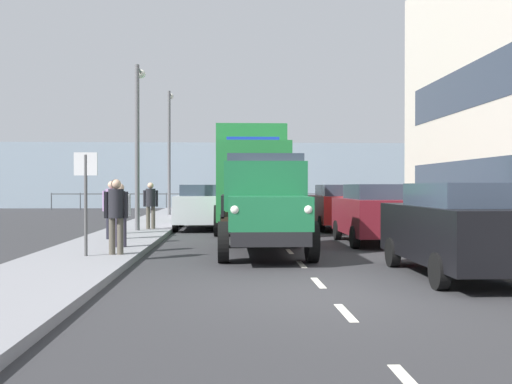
# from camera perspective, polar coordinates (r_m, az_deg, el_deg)

# --- Properties ---
(ground_plane) EXTENTS (80.00, 80.00, 0.00)m
(ground_plane) POSITION_cam_1_polar(r_m,az_deg,el_deg) (21.34, 1.54, -3.91)
(ground_plane) COLOR #2D2D30
(sidewalk_left) EXTENTS (2.39, 41.94, 0.15)m
(sidewalk_left) POSITION_cam_1_polar(r_m,az_deg,el_deg) (22.19, 13.96, -3.56)
(sidewalk_left) COLOR gray
(sidewalk_left) RESTS_ON ground_plane
(sidewalk_right) EXTENTS (2.39, 41.94, 0.15)m
(sidewalk_right) POSITION_cam_1_polar(r_m,az_deg,el_deg) (21.53, -11.28, -3.68)
(sidewalk_right) COLOR gray
(sidewalk_right) RESTS_ON ground_plane
(road_centreline_markings) EXTENTS (0.12, 36.42, 0.01)m
(road_centreline_markings) POSITION_cam_1_polar(r_m,az_deg,el_deg) (20.14, 1.78, -4.17)
(road_centreline_markings) COLOR silver
(road_centreline_markings) RESTS_ON ground_plane
(sea_horizon) EXTENTS (80.00, 0.80, 5.00)m
(sea_horizon) POSITION_cam_1_polar(r_m,az_deg,el_deg) (45.22, -0.64, 1.62)
(sea_horizon) COLOR #8C9EAD
(sea_horizon) RESTS_ON ground_plane
(seawall_railing) EXTENTS (28.08, 0.08, 1.20)m
(seawall_railing) POSITION_cam_1_polar(r_m,az_deg,el_deg) (41.63, -0.47, -0.46)
(seawall_railing) COLOR #4C5156
(seawall_railing) RESTS_ON ground_plane
(truck_vintage_green) EXTENTS (2.17, 5.64, 2.43)m
(truck_vintage_green) POSITION_cam_1_polar(r_m,az_deg,el_deg) (14.08, 0.82, -1.42)
(truck_vintage_green) COLOR black
(truck_vintage_green) RESTS_ON ground_plane
(lorry_cargo_green) EXTENTS (2.58, 8.20, 3.87)m
(lorry_cargo_green) POSITION_cam_1_polar(r_m,az_deg,el_deg) (22.35, -0.60, 1.62)
(lorry_cargo_green) COLOR #1E7033
(lorry_cargo_green) RESTS_ON ground_plane
(car_black_kerbside_near) EXTENTS (1.76, 4.34, 1.72)m
(car_black_kerbside_near) POSITION_cam_1_polar(r_m,az_deg,el_deg) (11.38, 18.88, -3.35)
(car_black_kerbside_near) COLOR black
(car_black_kerbside_near) RESTS_ON ground_plane
(car_maroon_kerbside_1) EXTENTS (1.79, 4.07, 1.72)m
(car_maroon_kerbside_1) POSITION_cam_1_polar(r_m,az_deg,el_deg) (17.32, 11.32, -2.00)
(car_maroon_kerbside_1) COLOR maroon
(car_maroon_kerbside_1) RESTS_ON ground_plane
(car_red_kerbside_2) EXTENTS (1.87, 4.33, 1.72)m
(car_red_kerbside_2) POSITION_cam_1_polar(r_m,az_deg,el_deg) (22.76, 7.95, -1.38)
(car_red_kerbside_2) COLOR #B21E1E
(car_red_kerbside_2) RESTS_ON ground_plane
(car_silver_oppositeside_0) EXTENTS (1.93, 4.20, 1.72)m
(car_silver_oppositeside_0) POSITION_cam_1_polar(r_m,az_deg,el_deg) (22.81, -5.35, -1.37)
(car_silver_oppositeside_0) COLOR #B7BABF
(car_silver_oppositeside_0) RESTS_ON ground_plane
(car_white_oppositeside_1) EXTENTS (1.96, 4.16, 1.72)m
(car_white_oppositeside_1) POSITION_cam_1_polar(r_m,az_deg,el_deg) (29.20, -4.74, -0.94)
(car_white_oppositeside_1) COLOR white
(car_white_oppositeside_1) RESTS_ON ground_plane
(car_teal_oppositeside_2) EXTENTS (1.91, 4.08, 1.72)m
(car_teal_oppositeside_2) POSITION_cam_1_polar(r_m,az_deg,el_deg) (34.39, -4.41, -0.72)
(car_teal_oppositeside_2) COLOR #1E6670
(car_teal_oppositeside_2) RESTS_ON ground_plane
(pedestrian_in_dark_coat) EXTENTS (0.53, 0.34, 1.67)m
(pedestrian_in_dark_coat) POSITION_cam_1_polar(r_m,az_deg,el_deg) (13.38, -13.43, -1.73)
(pedestrian_in_dark_coat) COLOR #4C473D
(pedestrian_in_dark_coat) RESTS_ON sidewalk_right
(pedestrian_couple_b) EXTENTS (0.53, 0.34, 1.58)m
(pedestrian_couple_b) POSITION_cam_1_polar(r_m,az_deg,el_deg) (14.99, -13.07, -1.70)
(pedestrian_couple_b) COLOR #383342
(pedestrian_couple_b) RESTS_ON sidewalk_right
(pedestrian_with_bag) EXTENTS (0.53, 0.34, 1.66)m
(pedestrian_with_bag) POSITION_cam_1_polar(r_m,az_deg,el_deg) (17.27, -13.83, -1.24)
(pedestrian_with_bag) COLOR black
(pedestrian_with_bag) RESTS_ON sidewalk_right
(pedestrian_couple_a) EXTENTS (0.53, 0.34, 1.57)m
(pedestrian_couple_a) POSITION_cam_1_polar(r_m,az_deg,el_deg) (19.29, -13.07, -1.23)
(pedestrian_couple_a) COLOR #383342
(pedestrian_couple_a) RESTS_ON sidewalk_right
(pedestrian_near_railing) EXTENTS (0.53, 0.34, 1.64)m
(pedestrian_near_railing) POSITION_cam_1_polar(r_m,az_deg,el_deg) (21.15, -10.20, -0.93)
(pedestrian_near_railing) COLOR #4C473D
(pedestrian_near_railing) RESTS_ON sidewalk_right
(lamp_post_promenade) EXTENTS (0.32, 1.14, 5.70)m
(lamp_post_promenade) POSITION_cam_1_polar(r_m,az_deg,el_deg) (20.81, -11.39, 5.88)
(lamp_post_promenade) COLOR #59595B
(lamp_post_promenade) RESTS_ON sidewalk_right
(lamp_post_far) EXTENTS (0.32, 1.14, 6.60)m
(lamp_post_far) POSITION_cam_1_polar(r_m,az_deg,el_deg) (31.82, -8.41, 4.89)
(lamp_post_far) COLOR #59595B
(lamp_post_far) RESTS_ON sidewalk_right
(street_sign) EXTENTS (0.50, 0.07, 2.25)m
(street_sign) POSITION_cam_1_polar(r_m,az_deg,el_deg) (13.26, -16.21, 0.62)
(street_sign) COLOR #4C4C4C
(street_sign) RESTS_ON sidewalk_right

